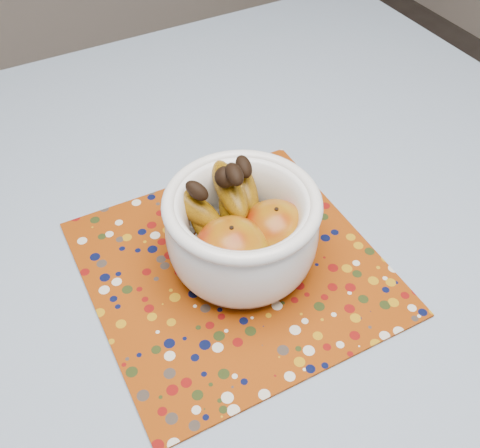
% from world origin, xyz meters
% --- Properties ---
extents(table, '(1.20, 1.20, 0.75)m').
position_xyz_m(table, '(0.00, 0.00, 0.67)').
color(table, brown).
rests_on(table, ground).
extents(tablecloth, '(1.32, 1.32, 0.01)m').
position_xyz_m(tablecloth, '(0.00, 0.00, 0.76)').
color(tablecloth, slate).
rests_on(tablecloth, table).
extents(placemat, '(0.36, 0.36, 0.00)m').
position_xyz_m(placemat, '(0.00, 0.03, 0.76)').
color(placemat, '#823107').
rests_on(placemat, tablecloth).
extents(fruit_bowl, '(0.20, 0.19, 0.15)m').
position_xyz_m(fruit_bowl, '(0.01, 0.03, 0.83)').
color(fruit_bowl, white).
rests_on(fruit_bowl, placemat).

